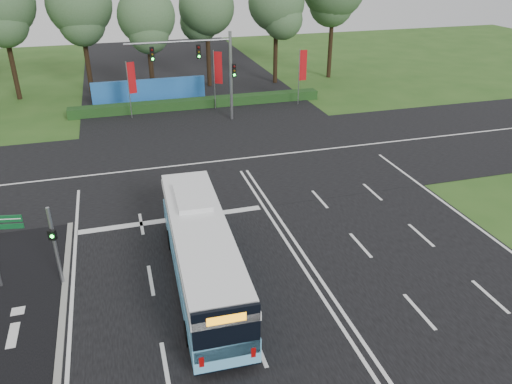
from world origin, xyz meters
TOP-DOWN VIEW (x-y plane):
  - ground at (0.00, 0.00)m, footprint 120.00×120.00m
  - road_main at (0.00, 0.00)m, footprint 20.00×120.00m
  - road_cross at (0.00, 12.00)m, footprint 120.00×14.00m
  - kerb_strip at (-10.10, -3.00)m, footprint 0.25×18.00m
  - city_bus at (-4.47, -0.78)m, footprint 2.62×10.89m
  - pedestrian_signal at (-10.20, 0.81)m, footprint 0.34×0.43m
  - banner_flag_left at (-5.66, 23.04)m, footprint 0.67×0.24m
  - banner_flag_mid at (1.55, 23.63)m, footprint 0.69×0.35m
  - banner_flag_right at (8.96, 22.90)m, footprint 0.72×0.08m
  - traffic_light_gantry at (0.21, 20.50)m, footprint 8.41×0.28m
  - hedge at (0.00, 24.50)m, footprint 22.00×1.20m
  - blue_hoarding at (-4.00, 27.00)m, footprint 10.00×0.30m
  - eucalyptus_row at (-3.73, 31.12)m, footprint 42.48×8.36m

SIDE VIEW (x-z plane):
  - ground at x=0.00m, z-range 0.00..0.00m
  - road_main at x=0.00m, z-range 0.00..0.04m
  - road_cross at x=0.00m, z-range 0.00..0.05m
  - kerb_strip at x=-10.10m, z-range 0.00..0.12m
  - hedge at x=0.00m, z-range 0.00..0.80m
  - blue_hoarding at x=-4.00m, z-range 0.00..2.20m
  - city_bus at x=-4.47m, z-range 0.01..3.12m
  - pedestrian_signal at x=-10.20m, z-range 0.17..3.85m
  - banner_flag_left at x=-5.66m, z-range 0.71..5.39m
  - banner_flag_right at x=8.96m, z-range 0.73..5.63m
  - banner_flag_mid at x=1.55m, z-range 0.74..5.77m
  - traffic_light_gantry at x=0.21m, z-range 1.16..8.16m
  - eucalyptus_row at x=-3.73m, z-range 2.10..14.79m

